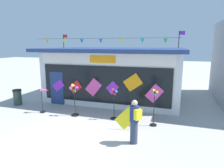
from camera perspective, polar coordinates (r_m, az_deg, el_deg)
name	(u,v)px	position (r m, az deg, el deg)	size (l,w,h in m)	color
ground_plane	(64,137)	(8.44, -13.61, -14.64)	(80.00, 80.00, 0.00)	#ADAAA5
kite_shop_building	(116,73)	(13.48, 1.03, 3.13)	(8.79, 5.83, 4.43)	silver
wind_spinner_far_left	(44,96)	(11.24, -18.94, -3.33)	(0.59, 0.29, 1.35)	black
wind_spinner_left	(74,96)	(10.31, -10.79, -3.31)	(0.42, 0.38, 1.69)	black
wind_spinner_center_left	(114,102)	(9.71, 0.55, -5.23)	(0.37, 0.37, 1.58)	black
wind_spinner_center_right	(154,104)	(9.11, 11.98, -5.72)	(0.32, 0.31, 1.73)	black
person_mid_plaza	(134,121)	(7.46, 6.47, -10.48)	(0.47, 0.45, 1.68)	#333D56
trash_bin	(18,97)	(13.47, -25.48, -3.40)	(0.52, 0.52, 0.95)	#2D4238
display_kite_on_ground	(128,117)	(8.68, 4.71, -9.30)	(0.60, 0.03, 1.10)	yellow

